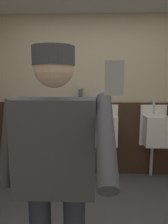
% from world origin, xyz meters
% --- Properties ---
extents(wall_back, '(4.21, 0.12, 2.50)m').
position_xyz_m(wall_back, '(0.00, 1.72, 1.25)').
color(wall_back, beige).
rests_on(wall_back, ground_plane).
extents(wainscot_band_back, '(3.61, 0.03, 1.18)m').
position_xyz_m(wainscot_band_back, '(0.00, 1.65, 0.59)').
color(wainscot_band_back, '#382319').
rests_on(wainscot_band_back, ground_plane).
extents(urinal_left, '(0.40, 0.34, 1.24)m').
position_xyz_m(urinal_left, '(-0.62, 1.51, 0.78)').
color(urinal_left, white).
rests_on(urinal_left, ground_plane).
extents(urinal_middle, '(0.40, 0.34, 1.24)m').
position_xyz_m(urinal_middle, '(0.13, 1.51, 0.78)').
color(urinal_middle, white).
rests_on(urinal_middle, ground_plane).
extents(urinal_right, '(0.40, 0.34, 1.24)m').
position_xyz_m(urinal_right, '(0.88, 1.51, 0.78)').
color(urinal_right, white).
rests_on(urinal_right, ground_plane).
extents(privacy_divider_panel, '(0.04, 0.40, 0.90)m').
position_xyz_m(privacy_divider_panel, '(-0.25, 1.43, 0.95)').
color(privacy_divider_panel, '#4C4C51').
extents(person, '(0.70, 0.60, 1.72)m').
position_xyz_m(person, '(-0.29, -0.40, 1.03)').
color(person, '#2D3342').
rests_on(person, ground_plane).
extents(cell_phone, '(0.06, 0.04, 0.11)m').
position_xyz_m(cell_phone, '(0.00, -0.90, 1.54)').
color(cell_phone, '#A5A8B2').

